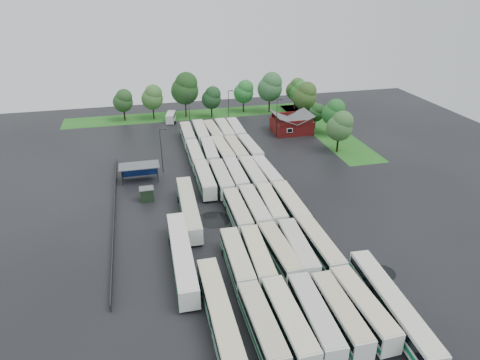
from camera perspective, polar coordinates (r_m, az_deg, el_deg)
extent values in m
plane|color=black|center=(75.09, 0.69, -5.79)|extent=(160.00, 160.00, 0.00)
cube|color=maroon|center=(118.19, 6.89, 7.15)|extent=(10.00, 8.00, 3.40)
cube|color=#4C4F51|center=(116.56, 5.80, 8.28)|extent=(5.07, 8.60, 2.19)
cube|color=#4C4F51|center=(118.26, 8.11, 8.42)|extent=(5.07, 8.60, 2.19)
cube|color=maroon|center=(113.96, 7.64, 7.55)|extent=(9.00, 0.20, 1.20)
cube|color=silver|center=(113.84, 6.65, 6.58)|extent=(1.60, 0.12, 1.20)
cylinder|color=#2D2D30|center=(90.25, -15.45, 0.20)|extent=(0.16, 0.16, 3.40)
cylinder|color=#2D2D30|center=(90.15, -10.90, 0.68)|extent=(0.16, 0.16, 3.40)
cylinder|color=#2D2D30|center=(93.16, -15.44, 1.04)|extent=(0.16, 0.16, 3.40)
cylinder|color=#2D2D30|center=(93.07, -11.04, 1.50)|extent=(0.16, 0.16, 3.40)
cube|color=#4C4F51|center=(90.85, -13.32, 1.89)|extent=(8.20, 4.20, 0.15)
cube|color=navy|center=(93.36, -13.24, 1.29)|extent=(7.60, 0.08, 2.60)
cube|color=black|center=(83.67, -12.31, -1.89)|extent=(2.50, 2.00, 2.50)
cube|color=#4C4F51|center=(83.08, -12.39, -1.09)|extent=(2.70, 2.20, 0.12)
cube|color=#20611A|center=(133.83, -5.43, 8.72)|extent=(80.00, 10.00, 0.01)
cube|color=#20611A|center=(122.48, 11.28, 6.67)|extent=(10.00, 50.00, 0.01)
cube|color=#2D2D30|center=(80.17, -16.39, -4.24)|extent=(0.10, 50.00, 1.20)
cube|color=silver|center=(53.37, 2.95, -18.86)|extent=(2.92, 12.95, 2.96)
cube|color=black|center=(52.96, 2.96, -18.40)|extent=(2.97, 12.43, 0.95)
cube|color=#0E6D40|center=(53.83, 2.93, -19.35)|extent=(2.96, 12.69, 0.65)
cube|color=#BBB296|center=(52.30, 2.99, -17.67)|extent=(2.80, 12.56, 0.13)
cylinder|color=black|center=(57.24, 1.69, -17.08)|extent=(2.74, 1.03, 1.03)
cube|color=silver|center=(54.02, 6.49, -18.24)|extent=(2.96, 13.37, 3.06)
cube|color=black|center=(53.60, 6.52, -17.77)|extent=(3.02, 12.84, 0.98)
cube|color=#177A4D|center=(54.49, 6.45, -18.75)|extent=(3.01, 13.11, 0.67)
cube|color=beige|center=(52.94, 6.58, -17.01)|extent=(2.85, 12.97, 0.13)
cylinder|color=black|center=(52.42, 8.09, -22.55)|extent=(2.83, 1.07, 1.07)
cylinder|color=black|center=(57.97, 4.94, -16.50)|extent=(2.83, 1.07, 1.07)
cube|color=silver|center=(55.04, 9.92, -17.54)|extent=(3.19, 13.26, 3.02)
cube|color=black|center=(54.63, 9.97, -17.08)|extent=(3.24, 12.73, 0.97)
cube|color=#226D49|center=(55.50, 9.87, -18.04)|extent=(3.24, 13.00, 0.66)
cube|color=#BCBAB2|center=(53.99, 10.05, -16.34)|extent=(3.07, 12.86, 0.13)
cylinder|color=black|center=(53.48, 11.66, -21.66)|extent=(2.80, 1.05, 1.05)
cylinder|color=black|center=(58.87, 8.17, -15.92)|extent=(2.80, 1.05, 1.05)
cube|color=silver|center=(56.21, 13.18, -16.89)|extent=(2.73, 12.78, 2.92)
cube|color=black|center=(55.82, 13.24, -16.45)|extent=(2.79, 12.27, 0.94)
cube|color=#287A56|center=(56.64, 13.11, -17.37)|extent=(2.78, 12.52, 0.64)
cube|color=#C5B895|center=(55.20, 13.34, -15.74)|extent=(2.62, 12.39, 0.13)
cylinder|color=black|center=(54.73, 14.98, -20.75)|extent=(2.71, 1.02, 1.02)
cylinder|color=black|center=(59.84, 11.29, -15.41)|extent=(2.71, 1.02, 1.02)
cube|color=silver|center=(57.57, 16.04, -16.00)|extent=(3.15, 13.20, 3.01)
cube|color=black|center=(57.18, 16.12, -15.55)|extent=(3.20, 12.68, 0.96)
cube|color=#0E6F43|center=(58.00, 15.96, -16.49)|extent=(3.20, 12.94, 0.66)
cube|color=beige|center=(56.56, 16.24, -14.82)|extent=(3.03, 12.81, 0.13)
cylinder|color=black|center=(56.08, 17.98, -19.82)|extent=(2.79, 1.05, 1.05)
cylinder|color=black|center=(61.24, 13.96, -14.59)|extent=(2.79, 1.05, 1.05)
cube|color=silver|center=(63.08, -0.41, -10.59)|extent=(2.99, 12.98, 2.96)
cube|color=black|center=(62.72, -0.42, -10.16)|extent=(3.04, 12.47, 0.95)
cube|color=#0E6B3C|center=(63.47, -0.41, -11.07)|extent=(3.04, 12.72, 0.65)
cube|color=beige|center=(62.17, -0.42, -9.46)|extent=(2.87, 12.59, 0.13)
cylinder|color=black|center=(60.84, 0.52, -13.97)|extent=(2.75, 1.03, 1.03)
cylinder|color=black|center=(67.21, -1.24, -9.56)|extent=(2.75, 1.03, 1.03)
cube|color=silver|center=(63.78, 2.35, -10.17)|extent=(3.25, 12.90, 2.93)
cube|color=black|center=(63.43, 2.36, -9.75)|extent=(3.29, 12.40, 0.94)
cube|color=#1F7145|center=(64.16, 2.34, -10.64)|extent=(3.30, 12.65, 0.65)
cube|color=beige|center=(62.89, 2.37, -9.06)|extent=(3.13, 12.52, 0.13)
cylinder|color=black|center=(61.59, 3.39, -13.45)|extent=(2.72, 1.02, 1.02)
cylinder|color=black|center=(67.83, 1.37, -9.19)|extent=(2.72, 1.02, 1.02)
cube|color=silver|center=(64.90, 5.28, -9.55)|extent=(3.16, 12.93, 2.94)
cube|color=black|center=(64.56, 5.30, -9.12)|extent=(3.20, 12.42, 0.94)
cube|color=#1A7446|center=(65.28, 5.26, -10.01)|extent=(3.20, 12.68, 0.65)
cube|color=#C5B88F|center=(64.03, 5.33, -8.44)|extent=(3.04, 12.54, 0.13)
cylinder|color=black|center=(62.72, 6.44, -12.75)|extent=(2.73, 1.03, 1.03)
cylinder|color=black|center=(68.92, 4.14, -8.62)|extent=(2.73, 1.03, 1.03)
cube|color=silver|center=(65.75, 7.66, -9.13)|extent=(3.36, 13.13, 2.98)
cube|color=black|center=(65.41, 7.69, -8.71)|extent=(3.40, 12.61, 0.95)
cube|color=#117146|center=(66.13, 7.63, -9.60)|extent=(3.40, 12.87, 0.66)
cube|color=beige|center=(64.88, 7.74, -8.02)|extent=(3.23, 12.73, 0.13)
cylinder|color=black|center=(63.57, 8.93, -12.31)|extent=(2.76, 1.04, 1.04)
cylinder|color=black|center=(69.78, 6.38, -8.24)|extent=(2.76, 1.04, 1.04)
cube|color=silver|center=(66.86, 10.57, -8.71)|extent=(2.81, 13.03, 2.98)
cube|color=black|center=(66.53, 10.61, -8.29)|extent=(2.87, 12.51, 0.95)
cube|color=#17724C|center=(67.24, 10.52, -9.17)|extent=(2.86, 12.77, 0.66)
cube|color=beige|center=(66.01, 10.67, -7.61)|extent=(2.70, 12.63, 0.13)
cylinder|color=black|center=(64.73, 11.94, -11.81)|extent=(2.76, 1.04, 1.04)
cylinder|color=black|center=(70.81, 9.13, -7.87)|extent=(2.76, 1.04, 1.04)
cube|color=silver|center=(74.62, -0.34, -4.27)|extent=(2.75, 12.76, 2.92)
cube|color=black|center=(74.33, -0.34, -3.88)|extent=(2.81, 12.26, 0.93)
cube|color=#1C7C4A|center=(74.95, -0.33, -4.70)|extent=(2.80, 12.51, 0.64)
cube|color=beige|center=(73.87, -0.34, -3.26)|extent=(2.64, 12.38, 0.13)
cylinder|color=black|center=(72.01, 0.43, -6.87)|extent=(2.71, 1.02, 1.02)
cylinder|color=black|center=(78.80, -1.02, -3.73)|extent=(2.71, 1.02, 1.02)
cube|color=silver|center=(75.58, 1.93, -3.82)|extent=(2.84, 13.13, 3.00)
cube|color=black|center=(75.28, 1.93, -3.42)|extent=(2.91, 12.61, 0.96)
cube|color=#127545|center=(75.91, 1.92, -4.25)|extent=(2.90, 12.87, 0.66)
cube|color=beige|center=(74.81, 1.95, -2.78)|extent=(2.73, 12.74, 0.13)
cylinder|color=black|center=(72.91, 2.79, -6.43)|extent=(2.79, 1.05, 1.05)
cylinder|color=black|center=(79.83, 1.11, -3.30)|extent=(2.79, 1.05, 1.05)
cube|color=silver|center=(76.61, 4.14, -3.48)|extent=(3.24, 12.90, 2.93)
cube|color=black|center=(76.32, 4.16, -3.09)|extent=(3.28, 12.39, 0.94)
cube|color=#19744B|center=(76.93, 4.13, -3.89)|extent=(3.28, 12.65, 0.64)
cube|color=beige|center=(75.87, 4.18, -2.48)|extent=(3.11, 12.51, 0.13)
cylinder|color=black|center=(74.03, 5.06, -5.98)|extent=(2.72, 1.02, 1.02)
cylinder|color=black|center=(80.72, 3.24, -2.99)|extent=(2.72, 1.02, 1.02)
cube|color=silver|center=(77.05, 6.69, -3.32)|extent=(2.93, 13.50, 3.09)
cube|color=black|center=(76.75, 6.72, -2.92)|extent=(2.99, 12.96, 0.99)
cube|color=#1E6947|center=(77.39, 6.67, -3.76)|extent=(2.99, 13.23, 0.68)
cube|color=beige|center=(76.29, 6.75, -2.27)|extent=(2.82, 13.09, 0.13)
cylinder|color=black|center=(74.39, 7.76, -5.93)|extent=(2.86, 1.08, 1.08)
cylinder|color=black|center=(81.33, 5.61, -2.83)|extent=(2.86, 1.08, 1.08)
cube|color=silver|center=(86.26, -4.71, 0.10)|extent=(2.81, 13.12, 3.00)
cube|color=black|center=(86.00, -4.73, 0.46)|extent=(2.88, 12.59, 0.96)
cube|color=#19693F|center=(86.55, -4.70, -0.29)|extent=(2.87, 12.85, 0.66)
cube|color=beige|center=(85.59, -4.75, 1.03)|extent=(2.70, 12.72, 0.13)
cylinder|color=black|center=(83.25, -4.20, -2.06)|extent=(2.78, 1.05, 1.05)
cylinder|color=black|center=(90.65, -5.12, 0.37)|extent=(2.78, 1.05, 1.05)
cube|color=silver|center=(86.29, -2.50, 0.19)|extent=(2.87, 13.23, 3.03)
cube|color=black|center=(86.03, -2.51, 0.55)|extent=(2.93, 12.70, 0.97)
cube|color=#287552|center=(86.58, -2.49, -0.21)|extent=(2.93, 12.97, 0.67)
cube|color=beige|center=(85.62, -2.52, 1.13)|extent=(2.76, 12.83, 0.13)
cylinder|color=black|center=(83.28, -1.90, -1.98)|extent=(2.81, 1.06, 1.06)
cylinder|color=black|center=(90.69, -3.01, 0.46)|extent=(2.81, 1.06, 1.06)
cube|color=silver|center=(87.39, -0.56, 0.56)|extent=(2.94, 13.21, 3.02)
cube|color=black|center=(87.13, -0.56, 0.92)|extent=(3.00, 12.69, 0.97)
cube|color=#107544|center=(87.68, -0.56, 0.17)|extent=(2.99, 12.95, 0.66)
cube|color=beige|center=(86.73, -0.57, 1.49)|extent=(2.82, 12.82, 0.13)
cylinder|color=black|center=(84.40, 0.10, -1.56)|extent=(2.80, 1.05, 1.05)
cylinder|color=black|center=(91.75, -1.16, 0.81)|extent=(2.80, 1.05, 1.05)
cube|color=silver|center=(87.72, 1.67, 0.65)|extent=(2.78, 13.20, 3.02)
cube|color=black|center=(87.47, 1.67, 1.01)|extent=(2.85, 12.68, 0.97)
cube|color=#247852|center=(88.01, 1.66, 0.26)|extent=(2.84, 12.94, 0.67)
cube|color=beige|center=(87.06, 1.68, 1.59)|extent=(2.67, 12.81, 0.13)
cylinder|color=black|center=(84.76, 2.40, -1.46)|extent=(2.80, 1.06, 1.06)
cylinder|color=black|center=(92.06, 0.97, 0.90)|extent=(2.80, 1.06, 1.06)
cube|color=silver|center=(88.61, 3.56, 0.85)|extent=(3.13, 12.98, 2.95)
cube|color=black|center=(88.36, 3.57, 1.20)|extent=(3.18, 12.46, 0.95)
cube|color=#1E6F45|center=(88.88, 3.55, 0.47)|extent=(3.18, 12.72, 0.65)
cube|color=beige|center=(87.97, 3.59, 1.75)|extent=(3.01, 12.59, 0.13)
cylinder|color=black|center=(85.74, 4.34, -1.18)|extent=(2.74, 1.03, 1.03)
cylinder|color=black|center=(92.80, 2.80, 1.08)|extent=(2.74, 1.03, 1.03)
cube|color=silver|center=(98.32, -6.01, 3.37)|extent=(2.72, 12.74, 2.92)
cube|color=black|center=(98.10, -6.03, 3.68)|extent=(2.78, 12.23, 0.93)
cube|color=#1E7950|center=(98.57, -6.00, 3.02)|extent=(2.77, 12.49, 0.64)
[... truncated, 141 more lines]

